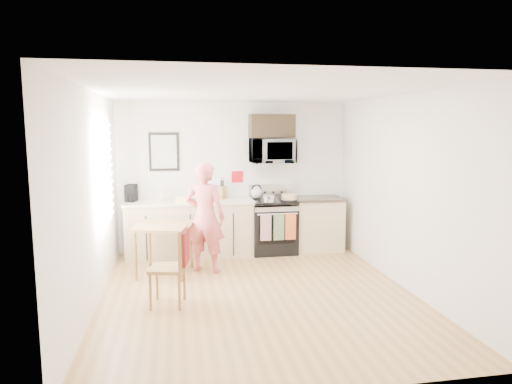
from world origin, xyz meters
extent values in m
plane|color=#9C6F3C|center=(0.00, 0.00, 0.00)|extent=(4.60, 4.60, 0.00)
cube|color=white|center=(0.00, 2.30, 1.30)|extent=(4.00, 0.04, 2.60)
cube|color=white|center=(0.00, -2.30, 1.30)|extent=(4.00, 0.04, 2.60)
cube|color=white|center=(-2.00, 0.00, 1.30)|extent=(0.04, 4.60, 2.60)
cube|color=white|center=(2.00, 0.00, 1.30)|extent=(0.04, 4.60, 2.60)
cube|color=white|center=(0.00, 0.00, 2.60)|extent=(4.00, 4.60, 0.04)
cube|color=white|center=(-1.98, 0.80, 1.55)|extent=(0.02, 1.40, 1.50)
cube|color=white|center=(-1.97, 0.80, 1.55)|extent=(0.01, 1.30, 1.40)
cube|color=tan|center=(-0.80, 2.00, 0.45)|extent=(2.10, 0.60, 0.90)
cube|color=beige|center=(-0.80, 2.00, 0.92)|extent=(2.14, 0.64, 0.04)
cube|color=tan|center=(1.43, 2.00, 0.45)|extent=(0.84, 0.60, 0.90)
cube|color=black|center=(1.43, 2.00, 0.92)|extent=(0.88, 0.64, 0.04)
cube|color=black|center=(0.63, 1.97, 0.39)|extent=(0.76, 0.65, 0.77)
cube|color=black|center=(0.63, 1.66, 0.45)|extent=(0.61, 0.02, 0.45)
cube|color=#B8B9BD|center=(0.63, 1.66, 0.78)|extent=(0.74, 0.02, 0.14)
cylinder|color=#B8B9BD|center=(0.63, 1.61, 0.74)|extent=(0.68, 0.02, 0.02)
cube|color=black|center=(0.63, 1.97, 0.90)|extent=(0.76, 0.65, 0.04)
cube|color=#B8B9BD|center=(0.63, 2.25, 1.04)|extent=(0.76, 0.08, 0.24)
cube|color=beige|center=(0.43, 1.61, 0.52)|extent=(0.18, 0.02, 0.44)
cube|color=#576D48|center=(0.65, 1.61, 0.52)|extent=(0.18, 0.02, 0.44)
cube|color=#DE4F21|center=(0.85, 1.61, 0.52)|extent=(0.18, 0.02, 0.44)
imported|color=#B8B9BD|center=(0.63, 2.08, 1.76)|extent=(0.76, 0.51, 0.42)
cube|color=black|center=(0.63, 2.12, 2.18)|extent=(0.76, 0.35, 0.40)
cube|color=black|center=(-1.20, 2.28, 1.75)|extent=(0.50, 0.03, 0.65)
cube|color=#B9BEB3|center=(-1.20, 2.26, 1.75)|extent=(0.42, 0.01, 0.56)
cube|color=#A60E1A|center=(0.05, 2.28, 1.30)|extent=(0.20, 0.02, 0.20)
imported|color=#B33134|center=(-0.60, 1.09, 0.83)|extent=(0.72, 0.61, 1.67)
cube|color=brown|center=(-1.20, 1.08, 0.72)|extent=(0.79, 0.79, 0.04)
cylinder|color=brown|center=(-1.60, 0.84, 0.35)|extent=(0.04, 0.04, 0.70)
cylinder|color=brown|center=(-0.97, 0.68, 0.35)|extent=(0.04, 0.04, 0.70)
cylinder|color=brown|center=(-1.44, 1.47, 0.35)|extent=(0.04, 0.04, 0.70)
cylinder|color=brown|center=(-0.80, 1.31, 0.35)|extent=(0.04, 0.04, 0.70)
cube|color=brown|center=(-1.14, -0.17, 0.46)|extent=(0.47, 0.47, 0.04)
cube|color=brown|center=(-0.95, -0.21, 0.72)|extent=(0.12, 0.40, 0.48)
cube|color=#5E1410|center=(-0.93, -0.21, 0.73)|extent=(0.13, 0.37, 0.40)
cylinder|color=brown|center=(-1.34, -0.31, 0.22)|extent=(0.03, 0.03, 0.44)
cylinder|color=brown|center=(-1.01, -0.37, 0.22)|extent=(0.03, 0.03, 0.44)
cylinder|color=brown|center=(-1.28, 0.03, 0.22)|extent=(0.03, 0.03, 0.44)
cylinder|color=brown|center=(-0.94, -0.04, 0.22)|extent=(0.03, 0.03, 0.44)
cube|color=brown|center=(-0.24, 2.11, 1.05)|extent=(0.16, 0.17, 0.22)
cylinder|color=#A60E1A|center=(-0.22, 2.21, 1.02)|extent=(0.12, 0.12, 0.15)
imported|color=silver|center=(-0.58, 2.05, 0.96)|extent=(0.22, 0.22, 0.05)
cube|color=tan|center=(-1.29, 1.97, 1.05)|extent=(0.09, 0.09, 0.22)
cube|color=black|center=(-1.75, 2.12, 1.08)|extent=(0.21, 0.23, 0.28)
cylinder|color=black|center=(-1.75, 2.03, 1.01)|extent=(0.11, 0.11, 0.11)
cube|color=#DBB873|center=(-0.88, 1.78, 0.99)|extent=(0.30, 0.23, 0.10)
cylinder|color=black|center=(0.88, 1.86, 0.93)|extent=(0.31, 0.31, 0.02)
cylinder|color=tan|center=(0.88, 1.86, 0.99)|extent=(0.26, 0.26, 0.08)
sphere|color=silver|center=(0.38, 2.17, 1.02)|extent=(0.20, 0.20, 0.20)
cone|color=silver|center=(0.38, 2.17, 1.13)|extent=(0.06, 0.06, 0.06)
torus|color=black|center=(0.38, 2.17, 1.09)|extent=(0.18, 0.02, 0.18)
cylinder|color=#B8B9BD|center=(0.51, 1.75, 0.98)|extent=(0.20, 0.20, 0.10)
cylinder|color=black|center=(0.48, 1.60, 1.02)|extent=(0.05, 0.18, 0.02)
camera|label=1|loc=(-1.01, -5.60, 2.14)|focal=32.00mm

